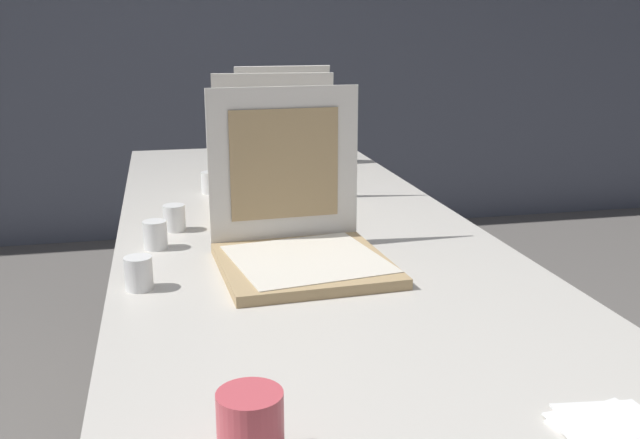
{
  "coord_description": "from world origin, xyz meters",
  "views": [
    {
      "loc": [
        -0.32,
        -1.05,
        1.21
      ],
      "look_at": [
        0.02,
        0.48,
        0.78
      ],
      "focal_mm": 40.24,
      "sensor_mm": 36.0,
      "label": 1
    }
  ],
  "objects_px": {
    "cup_printed_front": "(250,428)",
    "cup_white_mid": "(174,218)",
    "pizza_box_back": "(287,154)",
    "cup_white_near_center": "(155,235)",
    "table": "(297,241)",
    "napkin_pile": "(618,432)",
    "pizza_box_front": "(300,240)",
    "pizza_box_middle": "(276,190)",
    "cup_white_near_left": "(139,273)",
    "cup_white_far": "(210,182)"
  },
  "relations": [
    {
      "from": "pizza_box_front",
      "to": "cup_white_near_left",
      "type": "xyz_separation_m",
      "value": [
        -0.33,
        -0.08,
        -0.02
      ]
    },
    {
      "from": "table",
      "to": "napkin_pile",
      "type": "height_order",
      "value": "napkin_pile"
    },
    {
      "from": "napkin_pile",
      "to": "cup_white_mid",
      "type": "bearing_deg",
      "value": 116.1
    },
    {
      "from": "cup_printed_front",
      "to": "napkin_pile",
      "type": "xyz_separation_m",
      "value": [
        0.45,
        -0.04,
        -0.04
      ]
    },
    {
      "from": "pizza_box_front",
      "to": "cup_white_near_left",
      "type": "bearing_deg",
      "value": -169.84
    },
    {
      "from": "cup_white_far",
      "to": "cup_white_near_left",
      "type": "relative_size",
      "value": 1.0
    },
    {
      "from": "pizza_box_middle",
      "to": "pizza_box_back",
      "type": "relative_size",
      "value": 1.05
    },
    {
      "from": "table",
      "to": "pizza_box_back",
      "type": "height_order",
      "value": "pizza_box_back"
    },
    {
      "from": "pizza_box_middle",
      "to": "cup_white_near_left",
      "type": "height_order",
      "value": "pizza_box_middle"
    },
    {
      "from": "cup_white_near_left",
      "to": "cup_printed_front",
      "type": "relative_size",
      "value": 0.73
    },
    {
      "from": "cup_printed_front",
      "to": "cup_white_near_center",
      "type": "bearing_deg",
      "value": 97.09
    },
    {
      "from": "table",
      "to": "pizza_box_middle",
      "type": "distance_m",
      "value": 0.19
    },
    {
      "from": "cup_white_near_center",
      "to": "pizza_box_back",
      "type": "bearing_deg",
      "value": 62.12
    },
    {
      "from": "pizza_box_front",
      "to": "pizza_box_back",
      "type": "distance_m",
      "value": 1.04
    },
    {
      "from": "table",
      "to": "pizza_box_back",
      "type": "xyz_separation_m",
      "value": [
        0.1,
        0.73,
        0.09
      ]
    },
    {
      "from": "pizza_box_front",
      "to": "cup_white_near_left",
      "type": "distance_m",
      "value": 0.34
    },
    {
      "from": "table",
      "to": "cup_white_far",
      "type": "xyz_separation_m",
      "value": [
        -0.19,
        0.4,
        0.08
      ]
    },
    {
      "from": "cup_white_far",
      "to": "cup_white_mid",
      "type": "distance_m",
      "value": 0.41
    },
    {
      "from": "pizza_box_back",
      "to": "cup_white_near_center",
      "type": "relative_size",
      "value": 5.54
    },
    {
      "from": "table",
      "to": "cup_printed_front",
      "type": "distance_m",
      "value": 1.02
    },
    {
      "from": "pizza_box_back",
      "to": "cup_white_near_center",
      "type": "bearing_deg",
      "value": -120.48
    },
    {
      "from": "table",
      "to": "cup_printed_front",
      "type": "xyz_separation_m",
      "value": [
        -0.24,
        -0.99,
        0.09
      ]
    },
    {
      "from": "napkin_pile",
      "to": "cup_white_near_left",
      "type": "bearing_deg",
      "value": 132.24
    },
    {
      "from": "pizza_box_middle",
      "to": "pizza_box_back",
      "type": "bearing_deg",
      "value": 83.01
    },
    {
      "from": "pizza_box_back",
      "to": "cup_white_mid",
      "type": "distance_m",
      "value": 0.82
    },
    {
      "from": "napkin_pile",
      "to": "cup_white_near_center",
      "type": "bearing_deg",
      "value": 121.64
    },
    {
      "from": "cup_white_mid",
      "to": "cup_white_near_left",
      "type": "height_order",
      "value": "same"
    },
    {
      "from": "pizza_box_front",
      "to": "pizza_box_back",
      "type": "xyz_separation_m",
      "value": [
        0.16,
        1.03,
        -0.0
      ]
    },
    {
      "from": "table",
      "to": "pizza_box_middle",
      "type": "bearing_deg",
      "value": 98.25
    },
    {
      "from": "cup_white_mid",
      "to": "cup_white_near_left",
      "type": "bearing_deg",
      "value": -100.92
    },
    {
      "from": "pizza_box_middle",
      "to": "cup_white_near_left",
      "type": "relative_size",
      "value": 5.82
    },
    {
      "from": "cup_white_near_left",
      "to": "cup_printed_front",
      "type": "bearing_deg",
      "value": -77.15
    },
    {
      "from": "pizza_box_front",
      "to": "napkin_pile",
      "type": "distance_m",
      "value": 0.77
    },
    {
      "from": "table",
      "to": "pizza_box_middle",
      "type": "xyz_separation_m",
      "value": [
        -0.02,
        0.17,
        0.1
      ]
    },
    {
      "from": "cup_printed_front",
      "to": "cup_white_mid",
      "type": "bearing_deg",
      "value": 93.52
    },
    {
      "from": "cup_white_far",
      "to": "cup_white_near_left",
      "type": "bearing_deg",
      "value": -103.71
    },
    {
      "from": "cup_printed_front",
      "to": "napkin_pile",
      "type": "bearing_deg",
      "value": -5.3
    },
    {
      "from": "cup_white_mid",
      "to": "napkin_pile",
      "type": "height_order",
      "value": "cup_white_mid"
    },
    {
      "from": "pizza_box_front",
      "to": "cup_white_far",
      "type": "relative_size",
      "value": 5.62
    },
    {
      "from": "cup_white_near_left",
      "to": "cup_white_near_center",
      "type": "relative_size",
      "value": 1.0
    },
    {
      "from": "cup_white_near_left",
      "to": "napkin_pile",
      "type": "height_order",
      "value": "cup_white_near_left"
    },
    {
      "from": "table",
      "to": "cup_white_mid",
      "type": "bearing_deg",
      "value": 178.05
    },
    {
      "from": "table",
      "to": "cup_white_near_center",
      "type": "height_order",
      "value": "cup_white_near_center"
    },
    {
      "from": "pizza_box_middle",
      "to": "napkin_pile",
      "type": "height_order",
      "value": "pizza_box_middle"
    },
    {
      "from": "napkin_pile",
      "to": "table",
      "type": "bearing_deg",
      "value": 101.39
    },
    {
      "from": "pizza_box_back",
      "to": "cup_white_near_left",
      "type": "bearing_deg",
      "value": -116.09
    },
    {
      "from": "pizza_box_front",
      "to": "napkin_pile",
      "type": "relative_size",
      "value": 2.33
    },
    {
      "from": "pizza_box_back",
      "to": "cup_white_mid",
      "type": "height_order",
      "value": "pizza_box_back"
    },
    {
      "from": "pizza_box_front",
      "to": "cup_white_near_left",
      "type": "height_order",
      "value": "pizza_box_front"
    },
    {
      "from": "cup_white_far",
      "to": "cup_white_near_center",
      "type": "height_order",
      "value": "same"
    }
  ]
}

